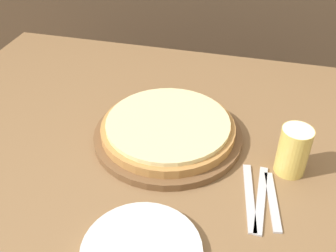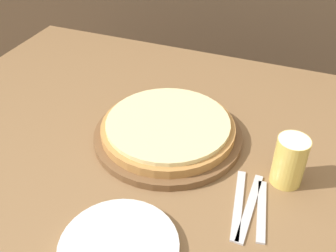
# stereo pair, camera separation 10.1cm
# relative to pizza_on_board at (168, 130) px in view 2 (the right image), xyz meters

# --- Properties ---
(dining_table) EXTENTS (1.33, 1.06, 0.71)m
(dining_table) POSITION_rel_pizza_on_board_xyz_m (-0.06, -0.02, -0.38)
(dining_table) COLOR olive
(dining_table) RESTS_ON ground_plane
(pizza_on_board) EXTENTS (0.38, 0.38, 0.06)m
(pizza_on_board) POSITION_rel_pizza_on_board_xyz_m (0.00, 0.00, 0.00)
(pizza_on_board) COLOR brown
(pizza_on_board) RESTS_ON dining_table
(beer_glass) EXTENTS (0.07, 0.07, 0.12)m
(beer_glass) POSITION_rel_pizza_on_board_xyz_m (0.31, -0.05, 0.04)
(beer_glass) COLOR #E5C65B
(beer_glass) RESTS_ON dining_table
(dinner_plate) EXTENTS (0.23, 0.23, 0.02)m
(dinner_plate) POSITION_rel_pizza_on_board_xyz_m (0.04, -0.35, -0.02)
(dinner_plate) COLOR silver
(dinner_plate) RESTS_ON dining_table
(fork) EXTENTS (0.05, 0.20, 0.00)m
(fork) POSITION_rel_pizza_on_board_xyz_m (0.23, -0.16, -0.02)
(fork) COLOR silver
(fork) RESTS_ON dining_table
(dinner_knife) EXTENTS (0.02, 0.20, 0.00)m
(dinner_knife) POSITION_rel_pizza_on_board_xyz_m (0.25, -0.16, -0.02)
(dinner_knife) COLOR silver
(dinner_knife) RESTS_ON dining_table
(spoon) EXTENTS (0.05, 0.17, 0.00)m
(spoon) POSITION_rel_pizza_on_board_xyz_m (0.28, -0.16, -0.02)
(spoon) COLOR silver
(spoon) RESTS_ON dining_table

